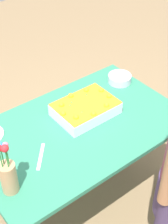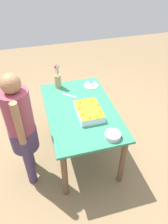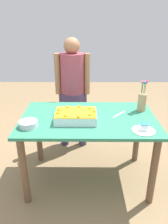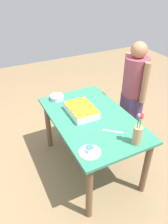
% 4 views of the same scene
% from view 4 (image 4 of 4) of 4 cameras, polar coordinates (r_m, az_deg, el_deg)
% --- Properties ---
extents(ground_plane, '(8.00, 8.00, 0.00)m').
position_cam_4_polar(ground_plane, '(3.00, 1.76, -13.59)').
color(ground_plane, '#8B704D').
extents(dining_table, '(1.38, 0.85, 0.77)m').
position_cam_4_polar(dining_table, '(2.57, 2.01, -3.75)').
color(dining_table, '#307E5E').
rests_on(dining_table, ground_plane).
extents(sheet_cake, '(0.40, 0.29, 0.11)m').
position_cam_4_polar(sheet_cake, '(2.53, -0.68, 0.50)').
color(sheet_cake, white).
rests_on(sheet_cake, dining_table).
extents(serving_plate_with_slice, '(0.21, 0.21, 0.07)m').
position_cam_4_polar(serving_plate_with_slice, '(2.04, 1.54, -10.16)').
color(serving_plate_with_slice, white).
rests_on(serving_plate_with_slice, dining_table).
extents(cake_knife, '(0.15, 0.17, 0.00)m').
position_cam_4_polar(cake_knife, '(2.30, 7.55, -5.01)').
color(cake_knife, silver).
rests_on(cake_knife, dining_table).
extents(flower_vase, '(0.09, 0.09, 0.34)m').
position_cam_4_polar(flower_vase, '(2.13, 13.81, -5.40)').
color(flower_vase, tan).
rests_on(flower_vase, dining_table).
extents(fruit_bowl, '(0.17, 0.17, 0.06)m').
position_cam_4_polar(fruit_bowl, '(2.84, -7.08, 3.81)').
color(fruit_bowl, silver).
rests_on(fruit_bowl, dining_table).
extents(person_standing, '(0.45, 0.31, 1.49)m').
position_cam_4_polar(person_standing, '(2.95, 12.78, 5.52)').
color(person_standing, '#443559').
rests_on(person_standing, ground_plane).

